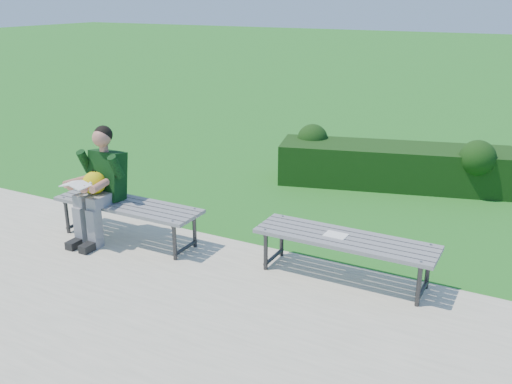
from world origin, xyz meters
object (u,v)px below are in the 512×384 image
at_px(bench_right, 345,242).
at_px(hedge, 394,164).
at_px(bench_left, 128,208).
at_px(paper_sheet, 336,235).
at_px(seated_boy, 99,181).

bearing_deg(bench_right, hedge, 96.67).
bearing_deg(bench_right, bench_left, -174.27).
bearing_deg(paper_sheet, hedge, 94.91).
relative_size(hedge, bench_left, 1.92).
bearing_deg(paper_sheet, bench_right, 0.00).
bearing_deg(bench_right, seated_boy, -172.92).
xyz_separation_m(bench_left, bench_right, (2.52, 0.25, 0.00)).
bearing_deg(hedge, bench_right, -83.33).
bearing_deg(hedge, bench_left, -121.70).
relative_size(hedge, seated_boy, 2.63).
xyz_separation_m(bench_left, seated_boy, (-0.30, -0.10, 0.30)).
distance_m(hedge, bench_right, 3.24).
relative_size(hedge, bench_right, 1.92).
distance_m(bench_right, paper_sheet, 0.12).
height_order(hedge, bench_right, hedge).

